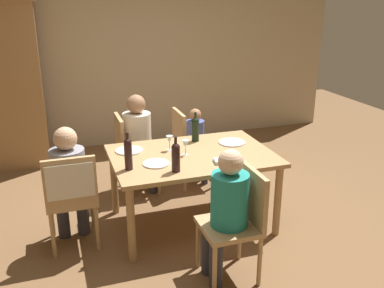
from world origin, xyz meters
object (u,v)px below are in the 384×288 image
person_man_guest (69,177)px  handbag (222,171)px  person_child_small (197,139)px  chair_near (239,217)px  chair_far_right (188,142)px  person_man_bearded (226,206)px  dining_table (192,162)px  dinner_plate_guest_right (232,142)px  person_woman_host (140,137)px  dinner_plate_host (129,150)px  chair_left_end (71,190)px  wine_bottle_short_olive (128,153)px  wine_bottle_tall_green (176,156)px  chair_far_left (130,149)px  dinner_plate_guest_left (156,164)px  wine_glass_centre (185,144)px  wine_bottle_dark_red (195,129)px  wine_glass_near_left (170,140)px

person_man_guest → handbag: 2.12m
person_man_guest → person_child_small: bearing=30.3°
chair_near → chair_far_right: size_ratio=1.00×
chair_far_right → person_man_bearded: bearing=-8.9°
person_man_guest → dining_table: bearing=-1.3°
person_man_bearded → dinner_plate_guest_right: size_ratio=4.03×
person_woman_host → dinner_plate_host: 0.69m
chair_left_end → wine_bottle_short_olive: size_ratio=2.71×
wine_bottle_tall_green → dinner_plate_host: bearing=114.9°
person_man_guest → handbag: size_ratio=4.03×
chair_far_left → dinner_plate_guest_left: (0.04, -1.06, 0.22)m
wine_glass_centre → dinner_plate_guest_left: 0.36m
chair_far_left → person_man_guest: person_man_guest is taller
person_woman_host → person_child_small: person_woman_host is taller
person_man_bearded → wine_bottle_dark_red: bearing=-8.1°
chair_far_left → person_man_bearded: (0.41, -1.82, 0.11)m
dinner_plate_guest_left → dinner_plate_guest_right: same height
wine_bottle_dark_red → dinner_plate_host: bearing=-173.6°
wine_glass_near_left → dinner_plate_guest_right: 0.67m
person_man_bearded → wine_glass_near_left: person_man_bearded is taller
chair_near → wine_bottle_short_olive: (-0.73, 0.73, 0.37)m
person_woman_host → wine_bottle_tall_green: size_ratio=3.65×
wine_bottle_tall_green → dinner_plate_guest_right: 0.93m
wine_bottle_dark_red → wine_glass_centre: 0.42m
person_woman_host → person_man_guest: bearing=-43.1°
chair_far_left → chair_near: same height
dinner_plate_host → dinner_plate_guest_right: (1.05, -0.10, 0.00)m
wine_bottle_short_olive → wine_glass_near_left: (0.47, 0.35, -0.05)m
chair_near → person_man_bearded: size_ratio=0.83×
dining_table → dinner_plate_guest_right: 0.52m
chair_far_right → wine_bottle_dark_red: size_ratio=2.97×
wine_bottle_dark_red → dinner_plate_guest_right: size_ratio=1.12×
chair_near → wine_glass_near_left: 1.15m
chair_near → dinner_plate_guest_left: size_ratio=3.85×
dining_table → chair_far_left: bearing=115.4°
person_woman_host → wine_bottle_dark_red: size_ratio=3.72×
person_man_guest → person_woman_host: bearing=46.9°
dining_table → wine_bottle_short_olive: 0.71m
chair_left_end → dinner_plate_host: size_ratio=3.42×
dinner_plate_guest_left → chair_far_left: bearing=92.3°
wine_glass_centre → chair_far_right: bearing=70.4°
chair_far_right → dinner_plate_guest_right: chair_far_right is taller
person_man_bearded → wine_bottle_tall_green: bearing=23.7°
chair_near → person_woman_host: bearing=12.6°
wine_bottle_dark_red → wine_glass_centre: bearing=-122.1°
dining_table → chair_far_right: size_ratio=1.67×
dining_table → dinner_plate_guest_left: (-0.39, -0.15, 0.09)m
chair_far_right → wine_bottle_tall_green: 1.42m
dining_table → dinner_plate_host: dinner_plate_host is taller
person_child_small → chair_far_left: bearing=-90.0°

